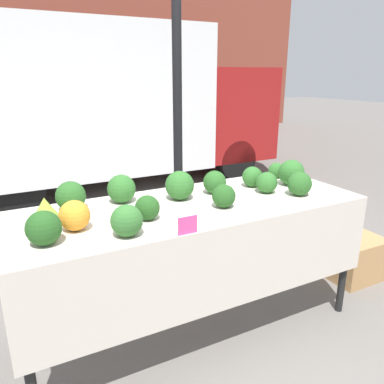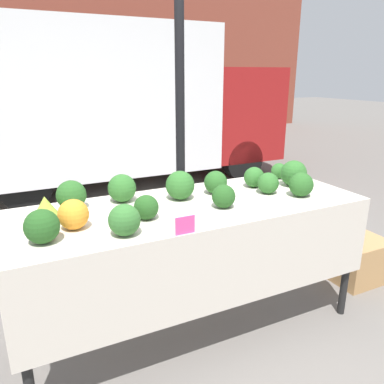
# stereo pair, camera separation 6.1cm
# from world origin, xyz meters

# --- Properties ---
(ground_plane) EXTENTS (40.00, 40.00, 0.00)m
(ground_plane) POSITION_xyz_m (0.00, 0.00, 0.00)
(ground_plane) COLOR slate
(building_facade) EXTENTS (16.00, 0.60, 5.48)m
(building_facade) POSITION_xyz_m (0.00, 8.77, 2.74)
(building_facade) COLOR brown
(building_facade) RESTS_ON ground_plane
(tent_pole) EXTENTS (0.07, 0.07, 2.75)m
(tent_pole) POSITION_xyz_m (0.21, 0.65, 1.37)
(tent_pole) COLOR black
(tent_pole) RESTS_ON ground_plane
(parked_truck) EXTENTS (4.77, 2.05, 2.32)m
(parked_truck) POSITION_xyz_m (0.55, 3.84, 1.23)
(parked_truck) COLOR white
(parked_truck) RESTS_ON ground_plane
(market_table) EXTENTS (2.18, 0.80, 0.88)m
(market_table) POSITION_xyz_m (0.00, -0.07, 0.77)
(market_table) COLOR beige
(market_table) RESTS_ON ground_plane
(orange_cauliflower) EXTENTS (0.16, 0.16, 0.16)m
(orange_cauliflower) POSITION_xyz_m (-0.72, -0.08, 0.96)
(orange_cauliflower) COLOR orange
(orange_cauliflower) RESTS_ON market_table
(romanesco_head) EXTENTS (0.15, 0.15, 0.12)m
(romanesco_head) POSITION_xyz_m (-0.83, 0.16, 0.94)
(romanesco_head) COLOR #93B238
(romanesco_head) RESTS_ON market_table
(broccoli_head_0) EXTENTS (0.14, 0.14, 0.14)m
(broccoli_head_0) POSITION_xyz_m (-0.33, -0.11, 0.95)
(broccoli_head_0) COLOR #23511E
(broccoli_head_0) RESTS_ON market_table
(broccoli_head_1) EXTENTS (0.19, 0.19, 0.19)m
(broccoli_head_1) POSITION_xyz_m (0.83, 0.05, 0.97)
(broccoli_head_1) COLOR #2D6628
(broccoli_head_1) RESTS_ON market_table
(broccoli_head_2) EXTENTS (0.18, 0.18, 0.18)m
(broccoli_head_2) POSITION_xyz_m (-0.37, 0.24, 0.97)
(broccoli_head_2) COLOR #2D6628
(broccoli_head_2) RESTS_ON market_table
(broccoli_head_3) EXTENTS (0.19, 0.19, 0.19)m
(broccoli_head_3) POSITION_xyz_m (-0.02, 0.13, 0.97)
(broccoli_head_3) COLOR #2D6628
(broccoli_head_3) RESTS_ON market_table
(broccoli_head_4) EXTENTS (0.16, 0.16, 0.16)m
(broccoli_head_4) POSITION_xyz_m (0.71, -0.16, 0.96)
(broccoli_head_4) COLOR #285B23
(broccoli_head_4) RESTS_ON market_table
(broccoli_head_5) EXTENTS (0.17, 0.17, 0.17)m
(broccoli_head_5) POSITION_xyz_m (-0.68, 0.24, 0.97)
(broccoli_head_5) COLOR #285B23
(broccoli_head_5) RESTS_ON market_table
(broccoli_head_6) EXTENTS (0.14, 0.14, 0.14)m
(broccoli_head_6) POSITION_xyz_m (0.15, -0.13, 0.95)
(broccoli_head_6) COLOR #23511E
(broccoli_head_6) RESTS_ON market_table
(broccoli_head_7) EXTENTS (0.14, 0.14, 0.14)m
(broccoli_head_7) POSITION_xyz_m (0.56, -0.02, 0.95)
(broccoli_head_7) COLOR #2D6628
(broccoli_head_7) RESTS_ON market_table
(broccoli_head_8) EXTENTS (0.16, 0.16, 0.16)m
(broccoli_head_8) POSITION_xyz_m (0.24, 0.13, 0.96)
(broccoli_head_8) COLOR #285B23
(broccoli_head_8) RESTS_ON market_table
(broccoli_head_9) EXTENTS (0.14, 0.14, 0.14)m
(broccoli_head_9) POSITION_xyz_m (0.56, 0.14, 0.95)
(broccoli_head_9) COLOR #2D6628
(broccoli_head_9) RESTS_ON market_table
(broccoli_head_10) EXTENTS (0.17, 0.17, 0.17)m
(broccoli_head_10) POSITION_xyz_m (-0.88, -0.19, 0.96)
(broccoli_head_10) COLOR #23511E
(broccoli_head_10) RESTS_ON market_table
(broccoli_head_11) EXTENTS (0.16, 0.16, 0.16)m
(broccoli_head_11) POSITION_xyz_m (-0.50, -0.27, 0.96)
(broccoli_head_11) COLOR #336B2D
(broccoli_head_11) RESTS_ON market_table
(broccoli_head_12) EXTENTS (0.12, 0.12, 0.12)m
(broccoli_head_12) POSITION_xyz_m (0.86, 0.25, 0.94)
(broccoli_head_12) COLOR #2D6628
(broccoli_head_12) RESTS_ON market_table
(price_sign) EXTENTS (0.11, 0.01, 0.09)m
(price_sign) POSITION_xyz_m (-0.23, -0.39, 0.93)
(price_sign) COLOR #EF4793
(price_sign) RESTS_ON market_table
(produce_crate) EXTENTS (0.44, 0.32, 0.36)m
(produce_crate) POSITION_xyz_m (1.51, -0.07, 0.18)
(produce_crate) COLOR tan
(produce_crate) RESTS_ON ground_plane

